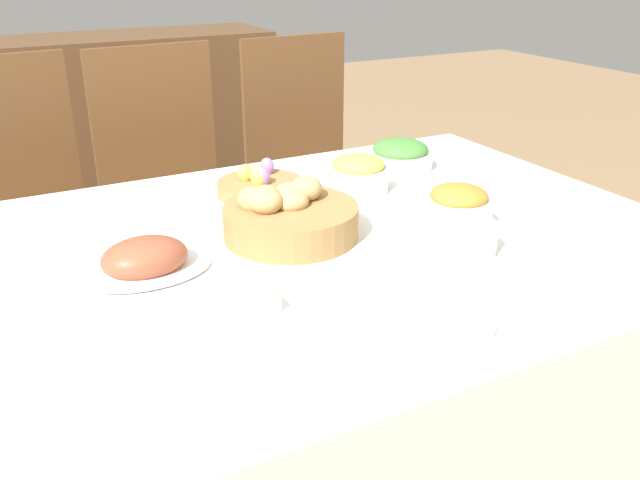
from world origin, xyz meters
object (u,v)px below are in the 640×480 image
chair_far_right (311,173)px  butter_dish (240,303)px  spoon (501,294)px  bread_basket (289,216)px  chair_far_center (172,195)px  egg_basket (260,185)px  dinner_plate (415,317)px  green_salad_bowl (400,155)px  fork (333,342)px  chair_far_left (26,219)px  sideboard (125,144)px  carrot_bowl (458,208)px  ham_platter (145,260)px  drinking_cup (477,239)px  knife (488,297)px  pineapple_bowl (358,174)px

chair_far_right → butter_dish: chair_far_right is taller
spoon → bread_basket: bearing=118.8°
chair_far_center → egg_basket: chair_far_center is taller
dinner_plate → green_salad_bowl: bearing=57.8°
chair_far_center → bread_basket: bearing=-91.8°
fork → butter_dish: size_ratio=1.50×
chair_far_left → bread_basket: bearing=-68.1°
fork → chair_far_right: bearing=63.5°
chair_far_center → sideboard: bearing=83.9°
chair_far_center → carrot_bowl: bearing=-72.7°
chair_far_right → ham_platter: bearing=-135.8°
ham_platter → spoon: 0.68m
ham_platter → spoon: ham_platter is taller
sideboard → carrot_bowl: 2.00m
chair_far_right → chair_far_left: same height
dinner_plate → spoon: 0.19m
drinking_cup → butter_dish: (-0.52, 0.01, -0.02)m
dinner_plate → spoon: dinner_plate is taller
chair_far_center → green_salad_bowl: (0.52, -0.59, 0.22)m
ham_platter → drinking_cup: (0.63, -0.24, 0.01)m
ham_platter → drinking_cup: drinking_cup is taller
chair_far_left → sideboard: size_ratio=0.76×
egg_basket → knife: (0.15, -0.71, -0.02)m
chair_far_left → green_salad_bowl: bearing=-37.4°
butter_dish → chair_far_left: bearing=102.7°
chair_far_center → egg_basket: 0.64m
drinking_cup → spoon: bearing=-114.9°
fork → drinking_cup: 0.46m
sideboard → carrot_bowl: bearing=-80.4°
fork → knife: (0.32, 0.00, 0.00)m
green_salad_bowl → carrot_bowl: 0.46m
chair_far_left → green_salad_bowl: chair_far_left is taller
knife → spoon: size_ratio=1.00×
chair_far_center → drinking_cup: 1.22m
bread_basket → sideboard: bearing=89.1°
chair_far_right → knife: bearing=-106.8°
chair_far_center → fork: chair_far_center is taller
pineapple_bowl → spoon: 0.63m
knife → carrot_bowl: bearing=60.7°
sideboard → spoon: sideboard is taller
sideboard → butter_dish: (-0.25, -2.08, 0.26)m
egg_basket → drinking_cup: 0.61m
green_salad_bowl → butter_dish: green_salad_bowl is taller
pineapple_bowl → chair_far_left: bearing=138.0°
sideboard → butter_dish: size_ratio=10.78×
carrot_bowl → chair_far_center: bearing=110.4°
fork → drinking_cup: drinking_cup is taller
bread_basket → dinner_plate: bearing=-85.1°
chair_far_right → pineapple_bowl: bearing=-110.8°
egg_basket → dinner_plate: bearing=-91.2°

